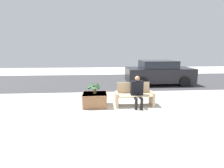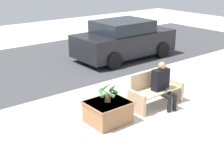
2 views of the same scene
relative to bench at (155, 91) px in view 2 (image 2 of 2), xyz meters
name	(u,v)px [view 2 (image 2 of 2)]	position (x,y,z in m)	size (l,w,h in m)	color
ground_plane	(184,117)	(0.05, -0.96, -0.40)	(30.00, 30.00, 0.00)	#ADA89E
road_surface	(57,61)	(0.05, 5.22, -0.39)	(20.00, 6.00, 0.01)	#38383A
bench	(155,91)	(0.00, 0.00, 0.00)	(1.48, 0.59, 0.89)	tan
person_seated	(163,83)	(0.08, -0.18, 0.26)	(0.46, 0.59, 1.19)	black
planter_box	(108,111)	(-1.54, 0.01, -0.12)	(0.94, 0.84, 0.51)	#936642
potted_plant	(108,91)	(-1.54, 0.00, 0.39)	(0.51, 0.53, 0.48)	brown
parked_car	(124,40)	(2.32, 3.91, 0.34)	(3.97, 1.98, 1.49)	black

